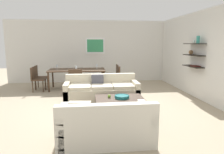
% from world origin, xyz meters
% --- Properties ---
extents(ground_plane, '(18.00, 18.00, 0.00)m').
position_xyz_m(ground_plane, '(0.00, 0.00, 0.00)').
color(ground_plane, tan).
extents(back_wall_unit, '(8.40, 0.09, 2.70)m').
position_xyz_m(back_wall_unit, '(0.30, 3.53, 1.35)').
color(back_wall_unit, silver).
rests_on(back_wall_unit, ground).
extents(right_wall_shelf_unit, '(0.34, 8.20, 2.70)m').
position_xyz_m(right_wall_shelf_unit, '(3.03, 0.60, 1.35)').
color(right_wall_shelf_unit, silver).
rests_on(right_wall_shelf_unit, ground).
extents(sofa_beige, '(2.15, 0.90, 0.78)m').
position_xyz_m(sofa_beige, '(-0.03, 0.34, 0.29)').
color(sofa_beige, beige).
rests_on(sofa_beige, ground).
extents(loveseat_white, '(1.64, 0.90, 0.78)m').
position_xyz_m(loveseat_white, '(-0.11, -2.16, 0.29)').
color(loveseat_white, silver).
rests_on(loveseat_white, ground).
extents(coffee_table, '(1.19, 0.93, 0.38)m').
position_xyz_m(coffee_table, '(0.36, -0.81, 0.19)').
color(coffee_table, '#38281E').
rests_on(coffee_table, ground).
extents(decorative_bowl, '(0.36, 0.36, 0.07)m').
position_xyz_m(decorative_bowl, '(0.41, -0.76, 0.42)').
color(decorative_bowl, '#19666B').
rests_on(decorative_bowl, coffee_table).
extents(apple_on_coffee_table, '(0.08, 0.08, 0.08)m').
position_xyz_m(apple_on_coffee_table, '(0.11, -0.69, 0.42)').
color(apple_on_coffee_table, '#669E2D').
rests_on(apple_on_coffee_table, coffee_table).
extents(dining_table, '(2.07, 0.96, 0.75)m').
position_xyz_m(dining_table, '(-0.84, 2.07, 0.69)').
color(dining_table, '#422D1E').
rests_on(dining_table, ground).
extents(dining_chair_left_near, '(0.44, 0.44, 0.88)m').
position_xyz_m(dining_chair_left_near, '(-2.28, 1.85, 0.50)').
color(dining_chair_left_near, '#422D1E').
rests_on(dining_chair_left_near, ground).
extents(dining_chair_foot, '(0.44, 0.44, 0.88)m').
position_xyz_m(dining_chair_foot, '(-0.84, 1.18, 0.50)').
color(dining_chair_foot, '#422D1E').
rests_on(dining_chair_foot, ground).
extents(dining_chair_right_far, '(0.44, 0.44, 0.88)m').
position_xyz_m(dining_chair_right_far, '(0.61, 2.28, 0.50)').
color(dining_chair_right_far, '#422D1E').
rests_on(dining_chair_right_far, ground).
extents(dining_chair_left_far, '(0.44, 0.44, 0.88)m').
position_xyz_m(dining_chair_left_far, '(-2.28, 2.28, 0.50)').
color(dining_chair_left_far, '#422D1E').
rests_on(dining_chair_left_far, ground).
extents(dining_chair_right_near, '(0.44, 0.44, 0.88)m').
position_xyz_m(dining_chair_right_near, '(0.61, 1.85, 0.50)').
color(dining_chair_right_near, '#422D1E').
rests_on(dining_chair_right_near, ground).
extents(wine_glass_foot, '(0.07, 0.07, 0.18)m').
position_xyz_m(wine_glass_foot, '(-0.84, 1.65, 0.88)').
color(wine_glass_foot, silver).
rests_on(wine_glass_foot, dining_table).
extents(wine_glass_left_far, '(0.07, 0.07, 0.18)m').
position_xyz_m(wine_glass_left_far, '(-1.58, 2.19, 0.87)').
color(wine_glass_left_far, silver).
rests_on(wine_glass_left_far, dining_table).
extents(wine_glass_right_far, '(0.07, 0.07, 0.17)m').
position_xyz_m(wine_glass_right_far, '(-0.09, 2.19, 0.87)').
color(wine_glass_right_far, silver).
rests_on(wine_glass_right_far, dining_table).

